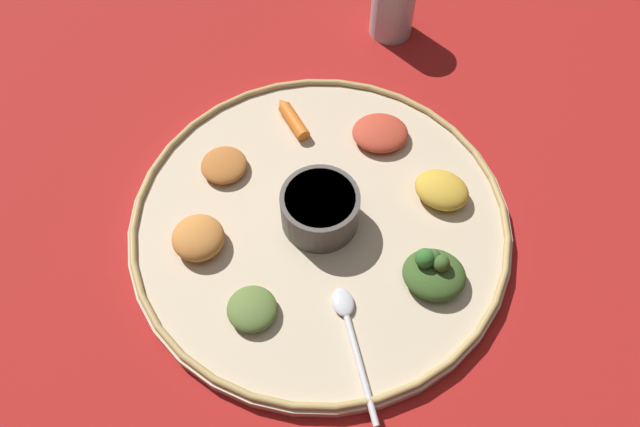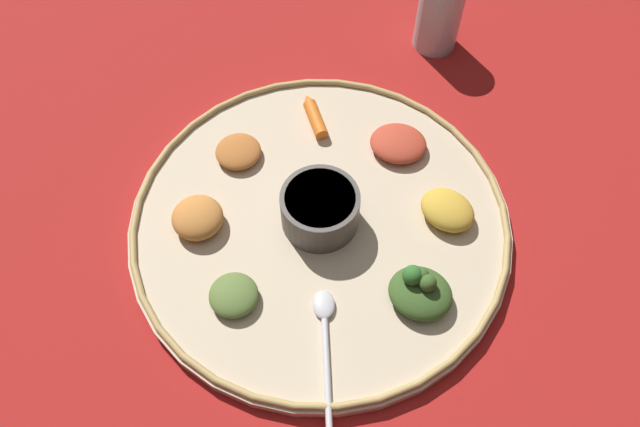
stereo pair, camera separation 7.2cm
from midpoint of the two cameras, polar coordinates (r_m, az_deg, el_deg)
name	(u,v)px [view 2 (the right image)]	position (r m, az deg, el deg)	size (l,w,h in m)	color
ground_plane	(320,227)	(0.74, 2.76, -1.43)	(2.40, 2.40, 0.00)	maroon
platter	(320,223)	(0.74, 2.78, -1.14)	(0.45, 0.45, 0.01)	#C6B293
platter_rim	(320,219)	(0.73, 2.81, -0.73)	(0.45, 0.45, 0.01)	tan
center_bowl	(320,208)	(0.71, 2.89, 0.26)	(0.09, 0.09, 0.05)	#4C4742
spoon	(325,334)	(0.66, 3.62, -11.28)	(0.13, 0.10, 0.01)	silver
greens_pile	(420,291)	(0.68, 12.22, -7.24)	(0.09, 0.09, 0.05)	#385623
carrot_near_spoon	(314,116)	(0.81, 2.01, 8.83)	(0.07, 0.04, 0.02)	orange
mound_berbere_red	(398,143)	(0.79, 9.83, 6.20)	(0.07, 0.06, 0.02)	#B73D28
mound_collards	(234,295)	(0.68, -4.96, -7.78)	(0.05, 0.05, 0.02)	#567033
mound_squash	(198,218)	(0.72, -8.48, -0.61)	(0.06, 0.06, 0.03)	#C67A38
mound_lentil_yellow	(447,210)	(0.74, 14.40, 0.10)	(0.07, 0.05, 0.03)	gold
mound_chickpea	(238,151)	(0.78, -4.94, 5.52)	(0.06, 0.06, 0.02)	#B2662D
drinking_glass	(439,17)	(0.93, 13.17, 17.06)	(0.06, 0.06, 0.11)	silver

